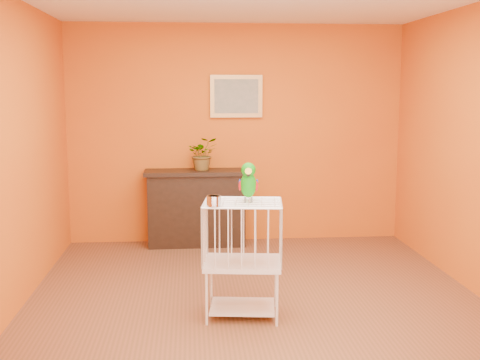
{
  "coord_description": "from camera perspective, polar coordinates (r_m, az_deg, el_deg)",
  "views": [
    {
      "loc": [
        -0.56,
        -4.94,
        1.84
      ],
      "look_at": [
        -0.16,
        -0.25,
        1.12
      ],
      "focal_mm": 45.0,
      "sensor_mm": 36.0,
      "label": 1
    }
  ],
  "objects": [
    {
      "name": "feed_cup",
      "position": [
        4.6,
        -2.5,
        -1.99
      ],
      "size": [
        0.11,
        0.11,
        0.08
      ],
      "primitive_type": "cylinder",
      "color": "silver",
      "rests_on": "birdcage"
    },
    {
      "name": "birdcage",
      "position": [
        4.89,
        0.25,
        -7.34
      ],
      "size": [
        0.66,
        0.54,
        0.94
      ],
      "rotation": [
        0.0,
        0.0,
        -0.12
      ],
      "color": "white",
      "rests_on": "ground"
    },
    {
      "name": "console_cabinet",
      "position": [
        7.12,
        -4.15,
        -2.64
      ],
      "size": [
        1.2,
        0.43,
        0.89
      ],
      "color": "black",
      "rests_on": "ground"
    },
    {
      "name": "parrot",
      "position": [
        4.74,
        0.8,
        -0.18
      ],
      "size": [
        0.16,
        0.29,
        0.33
      ],
      "rotation": [
        0.0,
        0.0,
        -0.1
      ],
      "color": "#59544C",
      "rests_on": "birdcage"
    },
    {
      "name": "room_shell",
      "position": [
        4.98,
        1.65,
        5.72
      ],
      "size": [
        4.5,
        4.5,
        4.5
      ],
      "color": "#CF5F13",
      "rests_on": "ground"
    },
    {
      "name": "framed_picture",
      "position": [
        7.18,
        -0.35,
        7.95
      ],
      "size": [
        0.62,
        0.04,
        0.5
      ],
      "color": "#BB8643",
      "rests_on": "room_shell"
    },
    {
      "name": "potted_plant",
      "position": [
        7.03,
        -3.55,
        2.15
      ],
      "size": [
        0.39,
        0.43,
        0.3
      ],
      "primitive_type": "imported",
      "rotation": [
        0.0,
        0.0,
        0.13
      ],
      "color": "#26722D",
      "rests_on": "console_cabinet"
    },
    {
      "name": "ground",
      "position": [
        5.3,
        1.58,
        -11.64
      ],
      "size": [
        4.5,
        4.5,
        0.0
      ],
      "primitive_type": "plane",
      "color": "brown",
      "rests_on": "ground"
    }
  ]
}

